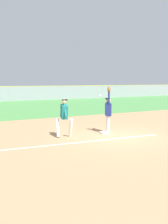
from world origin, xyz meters
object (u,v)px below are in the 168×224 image
at_px(fielder, 108,110).
at_px(runner, 64,115).
at_px(first_base, 104,133).
at_px(parked_car_blue, 30,93).
at_px(parked_car_white, 66,93).
at_px(baseball, 100,96).

bearing_deg(fielder, runner, 22.95).
height_order(first_base, parked_car_blue, parked_car_blue).
bearing_deg(parked_car_blue, fielder, -96.31).
height_order(runner, parked_car_white, runner).
relative_size(first_base, baseball, 5.14).
bearing_deg(fielder, parked_car_blue, -71.40).
bearing_deg(first_base, baseball, 87.01).
xyz_separation_m(fielder, parked_car_blue, (3.82, 26.72, -0.45)).
relative_size(baseball, parked_car_white, 0.02).
xyz_separation_m(fielder, runner, (-2.24, 0.15, -0.12)).
bearing_deg(parked_car_white, fielder, -112.76).
xyz_separation_m(fielder, baseball, (-0.21, 0.42, 0.68)).
height_order(first_base, fielder, fielder).
bearing_deg(first_base, parked_car_blue, 81.40).
bearing_deg(first_base, fielder, 4.86).
relative_size(baseball, parked_car_blue, 0.02).
distance_m(runner, parked_car_white, 28.54).
distance_m(first_base, runner, 2.23).
relative_size(fielder, parked_car_white, 0.51).
distance_m(first_base, fielder, 1.10).
xyz_separation_m(first_base, fielder, (0.23, 0.02, 1.08)).
relative_size(runner, parked_car_blue, 0.39).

